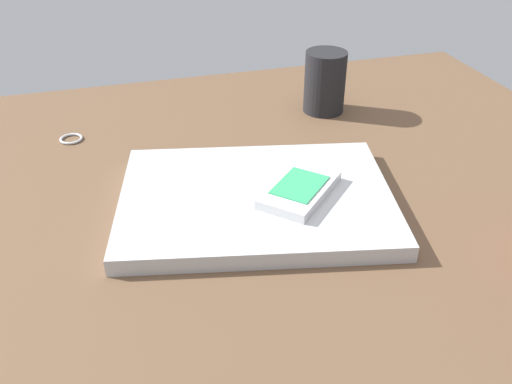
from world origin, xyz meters
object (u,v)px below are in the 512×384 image
at_px(laptop_closed, 256,200).
at_px(key_ring, 71,139).
at_px(cell_phone_on_laptop, 299,189).
at_px(pen_cup, 325,82).

height_order(laptop_closed, key_ring, laptop_closed).
distance_m(cell_phone_on_laptop, key_ring, 0.35).
height_order(laptop_closed, cell_phone_on_laptop, cell_phone_on_laptop).
distance_m(laptop_closed, key_ring, 0.31).
height_order(cell_phone_on_laptop, pen_cup, pen_cup).
relative_size(cell_phone_on_laptop, key_ring, 3.61).
height_order(cell_phone_on_laptop, key_ring, cell_phone_on_laptop).
bearing_deg(key_ring, laptop_closed, 131.36).
relative_size(laptop_closed, pen_cup, 3.30).
bearing_deg(laptop_closed, key_ring, -36.76).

